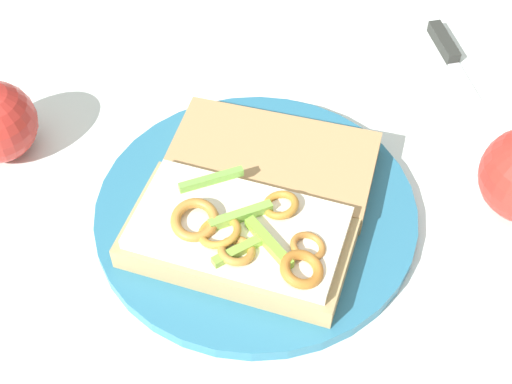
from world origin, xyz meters
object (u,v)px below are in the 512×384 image
knife (449,52)px  sandwich (240,236)px  plate (256,212)px  bread_slice_side (272,162)px

knife → sandwich: bearing=-52.5°
sandwich → knife: bearing=-111.8°
plate → bread_slice_side: 0.05m
bread_slice_side → knife: (0.17, -0.18, -0.02)m
plate → bread_slice_side: bearing=-16.8°
plate → knife: size_ratio=2.24×
sandwich → bread_slice_side: sandwich is taller
plate → sandwich: 0.05m
bread_slice_side → sandwich: bearing=87.6°
bread_slice_side → knife: 0.25m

